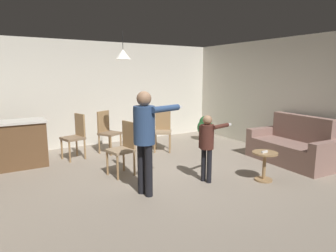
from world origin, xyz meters
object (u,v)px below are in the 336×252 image
Objects in this scene: person_child at (207,141)px; potted_plant_corner at (205,127)px; kitchen_counter at (13,145)px; dining_chair_by_counter at (76,135)px; spare_remote_on_table at (265,152)px; dining_chair_near_wall at (107,130)px; side_table_by_couch at (264,163)px; dining_chair_centre_back at (163,129)px; dining_chair_spare at (124,146)px; person_adult at (145,132)px; couch_floral at (292,147)px.

person_child is 1.69× the size of potted_plant_corner.
kitchen_counter is 3.87m from person_child.
dining_chair_by_counter is 3.99m from spare_remote_on_table.
dining_chair_near_wall is (0.77, 0.13, 0.00)m from dining_chair_by_counter.
person_child is (-0.90, 0.49, 0.41)m from side_table_by_couch.
potted_plant_corner reaches higher than spare_remote_on_table.
person_child reaches higher than dining_chair_centre_back.
side_table_by_couch is 3.28m from potted_plant_corner.
spare_remote_on_table is (1.94, -1.62, -0.01)m from dining_chair_spare.
side_table_by_couch is 0.52× the size of dining_chair_spare.
potted_plant_corner is at bearing 69.96° from side_table_by_couch.
person_adult is 2.75m from dining_chair_centre_back.
dining_chair_spare is at bearing -176.47° from dining_chair_by_counter.
couch_floral is 3.56m from dining_chair_spare.
person_child reaches higher than dining_chair_spare.
spare_remote_on_table is (-0.05, -0.03, 0.21)m from side_table_by_couch.
person_child is 1.18× the size of dining_chair_spare.
dining_chair_by_counter reaches higher than potted_plant_corner.
couch_floral is 1.86× the size of dining_chair_centre_back.
dining_chair_spare reaches higher than kitchen_counter.
potted_plant_corner is (3.11, 1.49, -0.16)m from dining_chair_spare.
spare_remote_on_table is (0.43, -2.77, -0.01)m from dining_chair_centre_back.
kitchen_counter is 1.26× the size of dining_chair_by_counter.
couch_floral is at bearing 108.80° from dining_chair_near_wall.
potted_plant_corner reaches higher than side_table_by_couch.
dining_chair_centre_back is 1.43× the size of potted_plant_corner.
dining_chair_centre_back is at bearing 129.07° from person_adult.
person_child reaches higher than couch_floral.
kitchen_counter is 1.07× the size of person_child.
side_table_by_couch is at bearing 133.17° from dining_chair_centre_back.
spare_remote_on_table is at bearing -139.94° from dining_chair_spare.
dining_chair_spare is at bearing 140.12° from spare_remote_on_table.
kitchen_counter is 4.84m from potted_plant_corner.
potted_plant_corner is (1.60, 0.34, -0.16)m from dining_chair_centre_back.
kitchen_counter reaches higher than potted_plant_corner.
dining_chair_centre_back is at bearing 128.86° from dining_chair_near_wall.
person_adult reaches higher than dining_chair_centre_back.
dining_chair_by_counter reaches higher than spare_remote_on_table.
dining_chair_spare is (-3.35, 1.16, 0.21)m from couch_floral.
couch_floral is 5.76m from kitchen_counter.
couch_floral reaches higher than kitchen_counter.
dining_chair_near_wall is 7.69× the size of spare_remote_on_table.
spare_remote_on_table is at bearing -40.64° from kitchen_counter.
couch_floral is at bearing -84.75° from potted_plant_corner.
kitchen_counter is at bearing -24.82° from dining_chair_near_wall.
person_adult is at bearing 164.01° from spare_remote_on_table.
couch_floral is 2.66m from potted_plant_corner.
person_adult is at bearing 87.44° from dining_chair_centre_back.
potted_plant_corner is 5.36× the size of spare_remote_on_table.
potted_plant_corner is (3.19, 2.53, -0.62)m from person_adult.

